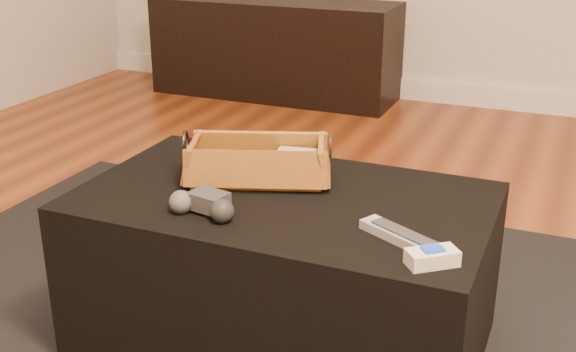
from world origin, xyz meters
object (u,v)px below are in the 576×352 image
at_px(ottoman, 284,271).
at_px(silver_remote, 403,237).
at_px(cream_gadget, 432,257).
at_px(tv_remote, 250,173).
at_px(media_cabinet, 275,49).
at_px(game_controller, 204,204).
at_px(wicker_basket, 258,164).

height_order(ottoman, silver_remote, silver_remote).
distance_m(silver_remote, cream_gadget, 0.11).
bearing_deg(tv_remote, media_cabinet, 86.33).
bearing_deg(game_controller, tv_remote, 88.49).
height_order(ottoman, tv_remote, tv_remote).
relative_size(media_cabinet, game_controller, 8.31).
height_order(media_cabinet, wicker_basket, wicker_basket).
bearing_deg(ottoman, wicker_basket, 146.07).
bearing_deg(game_controller, cream_gadget, -3.50).
xyz_separation_m(tv_remote, silver_remote, (0.45, -0.19, -0.01)).
height_order(media_cabinet, cream_gadget, media_cabinet).
relative_size(wicker_basket, game_controller, 2.40).
relative_size(ottoman, cream_gadget, 8.96).
relative_size(media_cabinet, silver_remote, 6.66).
relative_size(media_cabinet, cream_gadget, 12.71).
distance_m(media_cabinet, ottoman, 2.56).
bearing_deg(game_controller, silver_remote, 5.50).
xyz_separation_m(media_cabinet, silver_remote, (1.39, -2.47, 0.16)).
xyz_separation_m(ottoman, silver_remote, (0.33, -0.14, 0.22)).
height_order(wicker_basket, silver_remote, wicker_basket).
bearing_deg(wicker_basket, media_cabinet, 112.95).
distance_m(ottoman, silver_remote, 0.42).
xyz_separation_m(game_controller, silver_remote, (0.45, 0.04, -0.02)).
bearing_deg(cream_gadget, media_cabinet, 120.03).
distance_m(game_controller, cream_gadget, 0.53).
height_order(game_controller, silver_remote, game_controller).
relative_size(media_cabinet, wicker_basket, 3.46).
bearing_deg(silver_remote, tv_remote, 157.52).
bearing_deg(media_cabinet, tv_remote, -67.50).
bearing_deg(ottoman, media_cabinet, 114.43).
bearing_deg(silver_remote, game_controller, -174.50).
bearing_deg(silver_remote, media_cabinet, 119.44).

